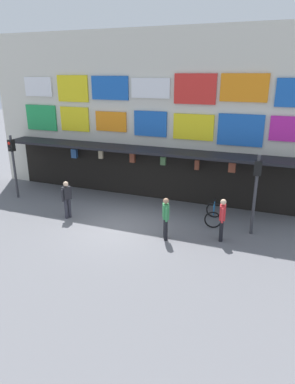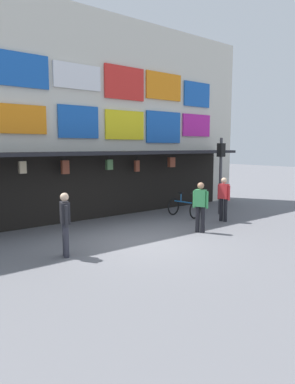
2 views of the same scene
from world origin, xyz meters
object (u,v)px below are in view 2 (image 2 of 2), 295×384
Objects in this scene: traffic_light_far at (221,164)px; pedestrian_in_blue at (224,197)px; bicycle_parked at (184,207)px; pedestrian_in_red at (65,221)px; pedestrian_in_black at (200,204)px.

traffic_light_far is 1.90× the size of pedestrian_in_blue.
bicycle_parked is (-1.60, 0.49, -1.75)m from traffic_light_far.
pedestrian_in_red is at bearing -163.47° from bicycle_parked.
traffic_light_far is 7.88m from pedestrian_in_red.
pedestrian_in_blue is at bearing -69.44° from bicycle_parked.
bicycle_parked is 0.74× the size of pedestrian_in_blue.
traffic_light_far is 3.68m from pedestrian_in_black.
pedestrian_in_red is at bearing -177.68° from pedestrian_in_blue.
pedestrian_in_black reaches higher than bicycle_parked.
traffic_light_far is at bearing 45.47° from pedestrian_in_blue.
traffic_light_far is 1.89m from pedestrian_in_blue.
traffic_light_far is 1.90× the size of pedestrian_in_red.
traffic_light_far is 2.56× the size of bicycle_parked.
traffic_light_far is 2.42m from bicycle_parked.
pedestrian_in_black is at bearing -123.00° from bicycle_parked.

